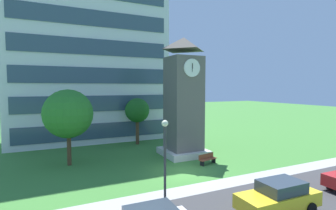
# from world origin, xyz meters

# --- Properties ---
(ground_plane) EXTENTS (160.00, 160.00, 0.00)m
(ground_plane) POSITION_xyz_m (0.00, 0.00, 0.00)
(ground_plane) COLOR #3D7A33
(kerb_strip) EXTENTS (120.00, 1.60, 0.01)m
(kerb_strip) POSITION_xyz_m (0.00, -3.43, 0.00)
(kerb_strip) COLOR #9E9E99
(kerb_strip) RESTS_ON ground
(office_building) EXTENTS (18.64, 13.11, 28.80)m
(office_building) POSITION_xyz_m (-4.55, 19.14, 14.40)
(office_building) COLOR silver
(office_building) RESTS_ON ground
(clock_tower) EXTENTS (4.05, 4.05, 11.42)m
(clock_tower) POSITION_xyz_m (2.40, 4.37, 5.14)
(clock_tower) COLOR #605B56
(clock_tower) RESTS_ON ground
(park_bench) EXTENTS (1.86, 0.88, 0.88)m
(park_bench) POSITION_xyz_m (2.83, 0.84, 0.46)
(park_bench) COLOR brown
(park_bench) RESTS_ON ground
(street_lamp) EXTENTS (0.36, 0.36, 4.89)m
(street_lamp) POSITION_xyz_m (-3.87, -4.96, 3.11)
(street_lamp) COLOR #333338
(street_lamp) RESTS_ON ground
(tree_streetside) EXTENTS (4.14, 4.14, 6.49)m
(tree_streetside) POSITION_xyz_m (-8.01, 5.67, 4.41)
(tree_streetside) COLOR #513823
(tree_streetside) RESTS_ON ground
(tree_by_building) EXTENTS (2.83, 2.83, 5.40)m
(tree_by_building) POSITION_xyz_m (-0.13, 10.95, 3.94)
(tree_by_building) COLOR #513823
(tree_by_building) RESTS_ON ground
(parked_car_yellow) EXTENTS (4.55, 2.08, 1.69)m
(parked_car_yellow) POSITION_xyz_m (1.37, -8.03, 0.86)
(parked_car_yellow) COLOR gold
(parked_car_yellow) RESTS_ON ground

